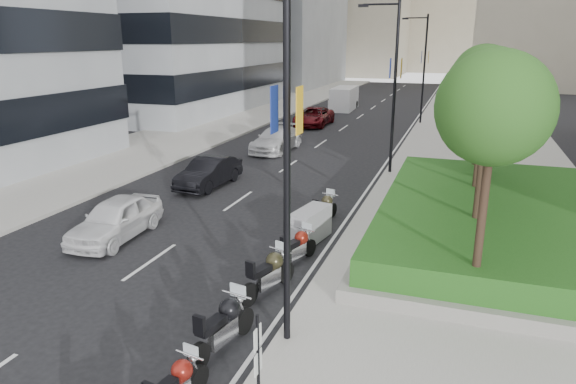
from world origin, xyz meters
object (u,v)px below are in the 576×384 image
at_px(parking_sign, 258,367).
at_px(car_d, 314,117).
at_px(lamp_post_2, 423,64).
at_px(lamp_post_1, 392,79).
at_px(motorcycle_5, 310,225).
at_px(delivery_van, 344,100).
at_px(car_b, 209,172).
at_px(motorcycle_2, 223,326).
at_px(motorcycle_3, 269,273).
at_px(motorcycle_4, 297,247).
at_px(motorcycle_6, 324,209).
at_px(lamp_post_0, 280,135).
at_px(car_a, 116,219).
at_px(car_c, 276,139).

height_order(parking_sign, car_d, parking_sign).
bearing_deg(lamp_post_2, lamp_post_1, -90.00).
height_order(motorcycle_5, delivery_van, delivery_van).
bearing_deg(car_b, motorcycle_2, -58.07).
height_order(lamp_post_2, motorcycle_3, lamp_post_2).
distance_m(motorcycle_4, motorcycle_6, 4.11).
bearing_deg(motorcycle_3, lamp_post_0, -135.49).
relative_size(motorcycle_2, motorcycle_4, 1.18).
bearing_deg(car_d, car_a, -89.84).
bearing_deg(lamp_post_2, motorcycle_2, -91.84).
xyz_separation_m(lamp_post_2, car_b, (-7.98, -23.30, -4.35)).
distance_m(lamp_post_1, car_a, 15.52).
relative_size(motorcycle_6, car_c, 0.40).
bearing_deg(car_c, motorcycle_4, -65.28).
bearing_deg(motorcycle_5, lamp_post_0, -158.71).
bearing_deg(car_b, parking_sign, -56.39).
xyz_separation_m(motorcycle_2, motorcycle_4, (0.12, 5.20, -0.09)).
bearing_deg(delivery_van, lamp_post_0, -81.10).
bearing_deg(car_b, lamp_post_0, -52.52).
bearing_deg(car_b, lamp_post_2, 74.28).
bearing_deg(lamp_post_1, car_d, 120.05).
relative_size(motorcycle_2, car_c, 0.46).
bearing_deg(motorcycle_4, car_d, 32.83).
xyz_separation_m(car_a, car_b, (0.02, 7.28, -0.03)).
height_order(lamp_post_0, motorcycle_2, lamp_post_0).
xyz_separation_m(motorcycle_6, delivery_van, (-6.97, 33.49, 0.51)).
height_order(motorcycle_6, car_d, car_d).
height_order(parking_sign, motorcycle_6, parking_sign).
distance_m(car_d, delivery_van, 10.66).
relative_size(lamp_post_0, car_a, 2.05).
relative_size(motorcycle_2, motorcycle_6, 1.16).
distance_m(lamp_post_2, motorcycle_4, 30.90).
bearing_deg(car_a, motorcycle_6, 28.69).
bearing_deg(lamp_post_0, lamp_post_1, 90.00).
distance_m(motorcycle_3, car_c, 19.71).
xyz_separation_m(lamp_post_2, parking_sign, (0.66, -38.00, -3.61)).
height_order(motorcycle_3, motorcycle_6, motorcycle_3).
relative_size(lamp_post_2, motorcycle_5, 4.32).
relative_size(lamp_post_0, car_d, 1.65).
bearing_deg(lamp_post_0, car_b, 124.30).
height_order(lamp_post_0, motorcycle_4, lamp_post_0).
xyz_separation_m(motorcycle_4, car_c, (-6.74, 16.33, 0.20)).
bearing_deg(motorcycle_3, lamp_post_1, 12.64).
height_order(lamp_post_1, motorcycle_5, lamp_post_1).
bearing_deg(motorcycle_5, motorcycle_4, -164.56).
bearing_deg(car_b, lamp_post_1, 36.80).
relative_size(lamp_post_2, motorcycle_4, 4.39).
xyz_separation_m(motorcycle_5, car_a, (-6.80, -2.04, 0.15)).
height_order(car_d, delivery_van, delivery_van).
bearing_deg(lamp_post_0, car_c, 110.51).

